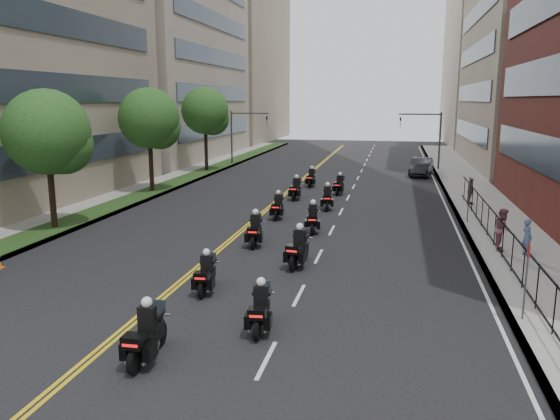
% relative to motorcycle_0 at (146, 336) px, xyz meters
% --- Properties ---
extents(ground, '(160.00, 160.00, 0.00)m').
position_rel_motorcycle_0_xyz_m(ground, '(-0.09, 0.67, -0.68)').
color(ground, black).
rests_on(ground, ground).
extents(sidewalk_right, '(4.00, 90.00, 0.15)m').
position_rel_motorcycle_0_xyz_m(sidewalk_right, '(11.91, 25.67, -0.61)').
color(sidewalk_right, gray).
rests_on(sidewalk_right, ground).
extents(sidewalk_left, '(4.00, 90.00, 0.15)m').
position_rel_motorcycle_0_xyz_m(sidewalk_left, '(-12.09, 25.67, -0.61)').
color(sidewalk_left, gray).
rests_on(sidewalk_left, ground).
extents(grass_strip, '(2.00, 90.00, 0.04)m').
position_rel_motorcycle_0_xyz_m(grass_strip, '(-11.29, 25.67, -0.51)').
color(grass_strip, '#183C16').
rests_on(grass_strip, sidewalk_left).
extents(building_right_tan, '(15.11, 28.00, 30.00)m').
position_rel_motorcycle_0_xyz_m(building_right_tan, '(21.38, 48.67, 14.32)').
color(building_right_tan, gray).
rests_on(building_right_tan, ground).
extents(building_right_far, '(15.00, 28.00, 26.00)m').
position_rel_motorcycle_0_xyz_m(building_right_far, '(21.41, 78.67, 12.32)').
color(building_right_far, gray).
rests_on(building_right_far, ground).
extents(building_left_mid, '(16.11, 28.00, 34.00)m').
position_rel_motorcycle_0_xyz_m(building_left_mid, '(-22.07, 48.67, 16.32)').
color(building_left_mid, gray).
rests_on(building_left_mid, ground).
extents(building_left_far, '(16.00, 28.00, 26.00)m').
position_rel_motorcycle_0_xyz_m(building_left_far, '(-22.09, 78.67, 12.32)').
color(building_left_far, gray).
rests_on(building_left_far, ground).
extents(iron_fence, '(0.05, 28.00, 1.50)m').
position_rel_motorcycle_0_xyz_m(iron_fence, '(10.91, 12.67, 0.22)').
color(iron_fence, black).
rests_on(iron_fence, sidewalk_right).
extents(street_trees, '(4.40, 38.40, 7.98)m').
position_rel_motorcycle_0_xyz_m(street_trees, '(-11.14, 19.28, 4.45)').
color(street_trees, black).
rests_on(street_trees, ground).
extents(traffic_signal_right, '(4.09, 0.20, 5.60)m').
position_rel_motorcycle_0_xyz_m(traffic_signal_right, '(9.44, 42.67, 3.02)').
color(traffic_signal_right, '#3F3F44').
rests_on(traffic_signal_right, ground).
extents(traffic_signal_left, '(4.09, 0.20, 5.60)m').
position_rel_motorcycle_0_xyz_m(traffic_signal_left, '(-9.63, 42.67, 3.02)').
color(traffic_signal_left, '#3F3F44').
rests_on(traffic_signal_left, ground).
extents(motorcycle_0, '(0.55, 2.34, 1.73)m').
position_rel_motorcycle_0_xyz_m(motorcycle_0, '(0.00, 0.00, 0.00)').
color(motorcycle_0, black).
rests_on(motorcycle_0, ground).
extents(motorcycle_1, '(0.61, 2.20, 1.62)m').
position_rel_motorcycle_0_xyz_m(motorcycle_1, '(2.49, 2.49, -0.04)').
color(motorcycle_1, black).
rests_on(motorcycle_1, ground).
extents(motorcycle_2, '(0.59, 2.13, 1.58)m').
position_rel_motorcycle_0_xyz_m(motorcycle_2, '(-0.23, 5.35, -0.06)').
color(motorcycle_2, black).
rests_on(motorcycle_2, ground).
extents(motorcycle_3, '(0.69, 2.44, 1.80)m').
position_rel_motorcycle_0_xyz_m(motorcycle_3, '(2.48, 9.10, 0.03)').
color(motorcycle_3, black).
rests_on(motorcycle_3, ground).
extents(motorcycle_4, '(0.69, 2.35, 1.73)m').
position_rel_motorcycle_0_xyz_m(motorcycle_4, '(-0.11, 11.92, 0.00)').
color(motorcycle_4, black).
rests_on(motorcycle_4, ground).
extents(motorcycle_5, '(0.66, 2.31, 1.71)m').
position_rel_motorcycle_0_xyz_m(motorcycle_5, '(2.17, 15.09, -0.01)').
color(motorcycle_5, black).
rests_on(motorcycle_5, ground).
extents(motorcycle_6, '(0.55, 2.23, 1.65)m').
position_rel_motorcycle_0_xyz_m(motorcycle_6, '(-0.31, 17.99, -0.03)').
color(motorcycle_6, black).
rests_on(motorcycle_6, ground).
extents(motorcycle_7, '(0.64, 2.32, 1.71)m').
position_rel_motorcycle_0_xyz_m(motorcycle_7, '(2.17, 21.24, -0.01)').
color(motorcycle_7, black).
rests_on(motorcycle_7, ground).
extents(motorcycle_8, '(0.54, 2.33, 1.72)m').
position_rel_motorcycle_0_xyz_m(motorcycle_8, '(-0.38, 24.26, -0.00)').
color(motorcycle_8, black).
rests_on(motorcycle_8, ground).
extents(motorcycle_9, '(0.64, 2.19, 1.62)m').
position_rel_motorcycle_0_xyz_m(motorcycle_9, '(2.36, 26.89, -0.04)').
color(motorcycle_9, black).
rests_on(motorcycle_9, ground).
extents(motorcycle_10, '(0.52, 2.23, 1.65)m').
position_rel_motorcycle_0_xyz_m(motorcycle_10, '(-0.20, 30.04, -0.03)').
color(motorcycle_10, black).
rests_on(motorcycle_10, ground).
extents(parked_sedan, '(2.39, 5.08, 1.61)m').
position_rel_motorcycle_0_xyz_m(parked_sedan, '(8.59, 38.42, 0.12)').
color(parked_sedan, black).
rests_on(parked_sedan, ground).
extents(pedestrian_a, '(0.56, 0.69, 1.63)m').
position_rel_motorcycle_0_xyz_m(pedestrian_a, '(11.97, 12.19, 0.28)').
color(pedestrian_a, '#4B5D89').
rests_on(pedestrian_a, sidewalk_right).
extents(pedestrian_b, '(0.82, 1.00, 1.90)m').
position_rel_motorcycle_0_xyz_m(pedestrian_b, '(11.11, 12.94, 0.42)').
color(pedestrian_b, brown).
rests_on(pedestrian_b, sidewalk_right).
extents(pedestrian_c, '(0.44, 1.00, 1.70)m').
position_rel_motorcycle_0_xyz_m(pedestrian_c, '(11.11, 24.12, 0.31)').
color(pedestrian_c, '#49474F').
rests_on(pedestrian_c, sidewalk_right).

